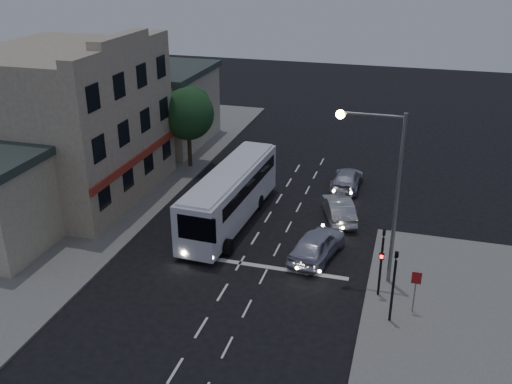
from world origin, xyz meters
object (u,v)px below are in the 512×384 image
(regulatory_sign, at_px, (416,285))
(streetlight, at_px, (385,180))
(car_sedan_b, at_px, (347,179))
(tour_bus, at_px, (230,194))
(car_suv, at_px, (317,244))
(traffic_signal_side, at_px, (394,278))
(car_sedan_a, at_px, (339,209))
(traffic_signal_main, at_px, (382,255))
(street_tree, at_px, (188,111))

(regulatory_sign, bearing_deg, streetlight, 128.75)
(car_sedan_b, bearing_deg, streetlight, 105.38)
(tour_bus, xyz_separation_m, car_suv, (6.04, -2.91, -1.08))
(tour_bus, bearing_deg, traffic_signal_side, -34.28)
(car_sedan_b, relative_size, streetlight, 0.52)
(car_sedan_a, xyz_separation_m, traffic_signal_main, (3.20, -8.13, 1.69))
(car_sedan_a, height_order, street_tree, street_tree)
(car_suv, distance_m, streetlight, 6.19)
(traffic_signal_main, bearing_deg, tour_bus, 148.55)
(car_suv, xyz_separation_m, traffic_signal_side, (4.36, -5.00, 1.60))
(car_sedan_a, height_order, regulatory_sign, regulatory_sign)
(street_tree, bearing_deg, traffic_signal_side, -44.50)
(car_sedan_b, distance_m, streetlight, 13.41)
(car_sedan_a, xyz_separation_m, street_tree, (-12.61, 6.12, 3.76))
(car_sedan_b, height_order, street_tree, street_tree)
(tour_bus, distance_m, car_sedan_a, 6.96)
(car_sedan_a, xyz_separation_m, streetlight, (2.94, -6.71, 5.00))
(streetlight, distance_m, street_tree, 20.19)
(car_suv, height_order, street_tree, street_tree)
(tour_bus, height_order, traffic_signal_side, traffic_signal_side)
(car_suv, xyz_separation_m, traffic_signal_main, (3.66, -3.02, 1.60))
(car_sedan_b, xyz_separation_m, regulatory_sign, (5.08, -14.46, 0.91))
(tour_bus, height_order, regulatory_sign, tour_bus)
(traffic_signal_main, bearing_deg, regulatory_sign, -30.84)
(tour_bus, height_order, streetlight, streetlight)
(regulatory_sign, bearing_deg, traffic_signal_side, -136.08)
(car_suv, xyz_separation_m, street_tree, (-12.15, 11.22, 3.68))
(regulatory_sign, relative_size, street_tree, 0.35)
(tour_bus, distance_m, car_suv, 6.79)
(tour_bus, distance_m, streetlight, 11.15)
(car_sedan_b, distance_m, traffic_signal_main, 13.97)
(car_suv, relative_size, street_tree, 0.78)
(car_sedan_b, bearing_deg, traffic_signal_side, 105.63)
(regulatory_sign, height_order, streetlight, streetlight)
(car_suv, bearing_deg, car_sedan_a, -82.30)
(street_tree, bearing_deg, car_sedan_b, -3.69)
(car_sedan_b, bearing_deg, traffic_signal_main, 104.93)
(car_sedan_b, xyz_separation_m, traffic_signal_main, (3.38, -13.44, 1.74))
(car_sedan_b, relative_size, street_tree, 0.76)
(traffic_signal_main, bearing_deg, streetlight, 100.20)
(car_sedan_a, bearing_deg, traffic_signal_side, 92.07)
(traffic_signal_side, bearing_deg, traffic_signal_main, 109.49)
(street_tree, bearing_deg, tour_bus, -53.70)
(tour_bus, bearing_deg, car_sedan_a, 21.63)
(traffic_signal_main, distance_m, street_tree, 21.38)
(car_sedan_b, height_order, regulatory_sign, regulatory_sign)
(streetlight, bearing_deg, car_sedan_a, 113.68)
(tour_bus, height_order, traffic_signal_main, traffic_signal_main)
(traffic_signal_side, bearing_deg, tour_bus, 142.74)
(car_suv, bearing_deg, traffic_signal_side, 143.95)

